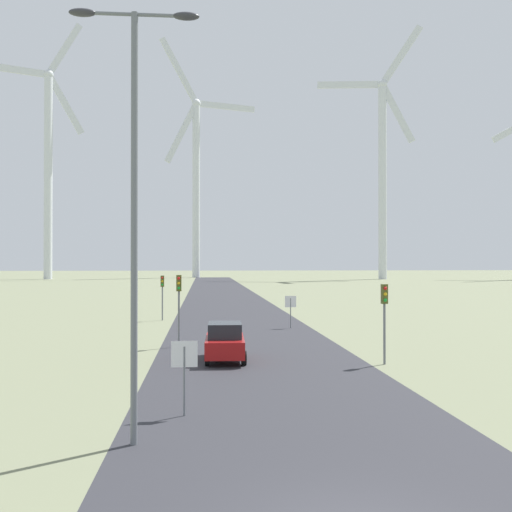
# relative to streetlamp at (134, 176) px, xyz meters

# --- Properties ---
(road_surface) EXTENTS (10.00, 240.00, 0.01)m
(road_surface) POSITION_rel_streetlamp_xyz_m (4.42, 42.54, -6.95)
(road_surface) COLOR #2D2D33
(road_surface) RESTS_ON ground
(streetlamp) EXTENTS (3.36, 0.32, 11.26)m
(streetlamp) POSITION_rel_streetlamp_xyz_m (0.00, 0.00, 0.00)
(streetlamp) COLOR slate
(streetlamp) RESTS_ON ground
(stop_sign_near) EXTENTS (0.81, 0.07, 2.30)m
(stop_sign_near) POSITION_rel_streetlamp_xyz_m (1.21, 2.78, -5.35)
(stop_sign_near) COLOR slate
(stop_sign_near) RESTS_ON ground
(stop_sign_far) EXTENTS (0.81, 0.07, 2.29)m
(stop_sign_far) POSITION_rel_streetlamp_xyz_m (7.93, 26.35, -5.35)
(stop_sign_far) COLOR slate
(stop_sign_far) RESTS_ON ground
(traffic_light_post_near_left) EXTENTS (0.28, 0.34, 3.98)m
(traffic_light_post_near_left) POSITION_rel_streetlamp_xyz_m (0.42, 17.72, -4.03)
(traffic_light_post_near_left) COLOR slate
(traffic_light_post_near_left) RESTS_ON ground
(traffic_light_post_near_right) EXTENTS (0.28, 0.34, 3.69)m
(traffic_light_post_near_right) POSITION_rel_streetlamp_xyz_m (10.09, 11.21, -4.24)
(traffic_light_post_near_right) COLOR slate
(traffic_light_post_near_right) RESTS_ON ground
(traffic_light_post_mid_left) EXTENTS (0.28, 0.33, 3.60)m
(traffic_light_post_mid_left) POSITION_rel_streetlamp_xyz_m (-1.53, 32.83, -4.31)
(traffic_light_post_mid_left) COLOR slate
(traffic_light_post_mid_left) RESTS_ON ground
(car_approaching) EXTENTS (1.93, 4.16, 1.83)m
(car_approaching) POSITION_rel_streetlamp_xyz_m (2.79, 12.77, -6.04)
(car_approaching) COLOR maroon
(car_approaching) RESTS_ON ground
(wind_turbine_left) EXTENTS (23.96, 13.25, 70.33)m
(wind_turbine_left) POSITION_rel_streetlamp_xyz_m (-39.70, 148.02, 25.66)
(wind_turbine_left) COLOR silver
(wind_turbine_left) RESTS_ON ground
(wind_turbine_center) EXTENTS (28.78, 15.48, 69.32)m
(wind_turbine_center) POSITION_rel_streetlamp_xyz_m (-0.52, 162.03, 24.59)
(wind_turbine_center) COLOR silver
(wind_turbine_center) RESTS_ON ground
(wind_turbine_right) EXTENTS (26.55, 10.34, 67.29)m
(wind_turbine_right) POSITION_rel_streetlamp_xyz_m (49.41, 140.52, 24.38)
(wind_turbine_right) COLOR silver
(wind_turbine_right) RESTS_ON ground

